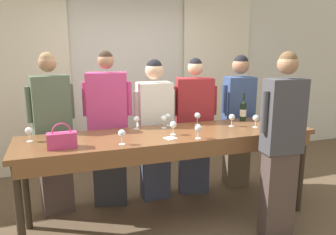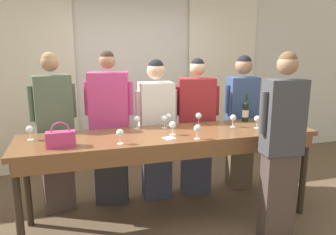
# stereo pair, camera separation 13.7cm
# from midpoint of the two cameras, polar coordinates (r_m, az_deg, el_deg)

# --- Properties ---
(ground_plane) EXTENTS (18.00, 18.00, 0.00)m
(ground_plane) POSITION_cam_midpoint_polar(r_m,az_deg,el_deg) (3.81, -0.70, -17.20)
(ground_plane) COLOR brown
(wall_back) EXTENTS (12.00, 0.06, 2.80)m
(wall_back) POSITION_cam_midpoint_polar(r_m,az_deg,el_deg) (5.22, -7.47, 7.08)
(wall_back) COLOR beige
(wall_back) RESTS_ON ground_plane
(curtain_panel_left) EXTENTS (1.19, 0.03, 2.69)m
(curtain_panel_left) POSITION_cam_midpoint_polar(r_m,az_deg,el_deg) (5.08, -23.97, 5.32)
(curtain_panel_left) COLOR beige
(curtain_panel_left) RESTS_ON ground_plane
(curtain_panel_right) EXTENTS (1.19, 0.03, 2.69)m
(curtain_panel_right) POSITION_cam_midpoint_polar(r_m,az_deg,el_deg) (5.65, 7.69, 6.91)
(curtain_panel_right) COLOR beige
(curtain_panel_right) RESTS_ON ground_plane
(tasting_bar) EXTENTS (3.09, 0.75, 0.99)m
(tasting_bar) POSITION_cam_midpoint_polar(r_m,az_deg,el_deg) (3.43, -0.61, -4.32)
(tasting_bar) COLOR brown
(tasting_bar) RESTS_ON ground_plane
(wine_bottle) EXTENTS (0.08, 0.08, 0.34)m
(wine_bottle) POSITION_cam_midpoint_polar(r_m,az_deg,el_deg) (4.05, 12.00, 1.22)
(wine_bottle) COLOR black
(wine_bottle) RESTS_ON tasting_bar
(handbag) EXTENTS (0.26, 0.11, 0.23)m
(handbag) POSITION_cam_midpoint_polar(r_m,az_deg,el_deg) (3.08, -19.20, -3.68)
(handbag) COLOR #C63870
(handbag) RESTS_ON tasting_bar
(wine_glass_front_left) EXTENTS (0.07, 0.07, 0.14)m
(wine_glass_front_left) POSITION_cam_midpoint_polar(r_m,az_deg,el_deg) (3.77, 4.11, 0.25)
(wine_glass_front_left) COLOR white
(wine_glass_front_left) RESTS_ON tasting_bar
(wine_glass_front_mid) EXTENTS (0.07, 0.07, 0.14)m
(wine_glass_front_mid) POSITION_cam_midpoint_polar(r_m,az_deg,el_deg) (3.40, -24.15, -2.20)
(wine_glass_front_mid) COLOR white
(wine_glass_front_mid) RESTS_ON tasting_bar
(wine_glass_front_right) EXTENTS (0.07, 0.07, 0.14)m
(wine_glass_front_right) POSITION_cam_midpoint_polar(r_m,az_deg,el_deg) (3.75, 14.04, -0.17)
(wine_glass_front_right) COLOR white
(wine_glass_front_right) RESTS_ON tasting_bar
(wine_glass_center_left) EXTENTS (0.07, 0.07, 0.14)m
(wine_glass_center_left) POSITION_cam_midpoint_polar(r_m,az_deg,el_deg) (3.70, -1.12, 0.07)
(wine_glass_center_left) COLOR white
(wine_glass_center_left) RESTS_ON tasting_bar
(wine_glass_center_mid) EXTENTS (0.07, 0.07, 0.14)m
(wine_glass_center_mid) POSITION_cam_midpoint_polar(r_m,az_deg,el_deg) (3.60, -6.64, -0.38)
(wine_glass_center_mid) COLOR white
(wine_glass_center_mid) RESTS_ON tasting_bar
(wine_glass_center_right) EXTENTS (0.07, 0.07, 0.14)m
(wine_glass_center_right) POSITION_cam_midpoint_polar(r_m,az_deg,el_deg) (3.34, -0.27, -1.34)
(wine_glass_center_right) COLOR white
(wine_glass_center_right) RESTS_ON tasting_bar
(wine_glass_back_left) EXTENTS (0.07, 0.07, 0.14)m
(wine_glass_back_left) POSITION_cam_midpoint_polar(r_m,az_deg,el_deg) (3.05, -9.33, -2.83)
(wine_glass_back_left) COLOR white
(wine_glass_back_left) RESTS_ON tasting_bar
(wine_glass_back_mid) EXTENTS (0.07, 0.07, 0.14)m
(wine_glass_back_mid) POSITION_cam_midpoint_polar(r_m,az_deg,el_deg) (3.74, 10.04, -0.01)
(wine_glass_back_mid) COLOR white
(wine_glass_back_mid) RESTS_ON tasting_bar
(wine_glass_back_right) EXTENTS (0.07, 0.07, 0.14)m
(wine_glass_back_right) POSITION_cam_midpoint_polar(r_m,az_deg,el_deg) (3.21, 4.08, -1.95)
(wine_glass_back_right) COLOR white
(wine_glass_back_right) RESTS_ON tasting_bar
(wine_glass_near_host) EXTENTS (0.07, 0.07, 0.14)m
(wine_glass_near_host) POSITION_cam_midpoint_polar(r_m,az_deg,el_deg) (3.60, -1.83, -0.31)
(wine_glass_near_host) COLOR white
(wine_glass_near_host) RESTS_ON tasting_bar
(napkin) EXTENTS (0.13, 0.13, 0.00)m
(napkin) POSITION_cam_midpoint_polar(r_m,az_deg,el_deg) (3.23, -0.81, -3.61)
(napkin) COLOR white
(napkin) RESTS_ON tasting_bar
(guest_olive_jacket) EXTENTS (0.51, 0.31, 1.82)m
(guest_olive_jacket) POSITION_cam_midpoint_polar(r_m,az_deg,el_deg) (3.84, -20.39, -2.70)
(guest_olive_jacket) COLOR #473833
(guest_olive_jacket) RESTS_ON ground_plane
(guest_pink_top) EXTENTS (0.56, 0.33, 1.83)m
(guest_pink_top) POSITION_cam_midpoint_polar(r_m,az_deg,el_deg) (3.87, -11.33, -2.08)
(guest_pink_top) COLOR #28282D
(guest_pink_top) RESTS_ON ground_plane
(guest_cream_sweater) EXTENTS (0.51, 0.27, 1.73)m
(guest_cream_sweater) POSITION_cam_midpoint_polar(r_m,az_deg,el_deg) (3.99, -3.26, -2.04)
(guest_cream_sweater) COLOR #383D51
(guest_cream_sweater) RESTS_ON ground_plane
(guest_striped_shirt) EXTENTS (0.56, 0.36, 1.74)m
(guest_striped_shirt) POSITION_cam_midpoint_polar(r_m,az_deg,el_deg) (4.15, 3.66, -1.62)
(guest_striped_shirt) COLOR #383D51
(guest_striped_shirt) RESTS_ON ground_plane
(guest_navy_coat) EXTENTS (0.48, 0.31, 1.76)m
(guest_navy_coat) POSITION_cam_midpoint_polar(r_m,az_deg,el_deg) (4.41, 11.23, -0.40)
(guest_navy_coat) COLOR brown
(guest_navy_coat) RESTS_ON ground_plane
(host_pouring) EXTENTS (0.48, 0.23, 1.83)m
(host_pouring) POSITION_cam_midpoint_polar(r_m,az_deg,el_deg) (3.29, 18.02, -4.54)
(host_pouring) COLOR #473833
(host_pouring) RESTS_ON ground_plane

